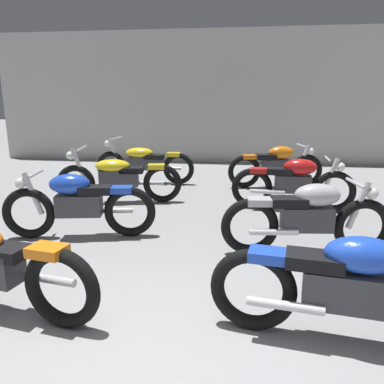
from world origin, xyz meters
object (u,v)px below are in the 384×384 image
Objects in this scene: motorcycle_left_row_2 at (118,177)px; motorcycle_left_row_3 at (144,162)px; motorcycle_right_row_2 at (293,182)px; motorcycle_left_row_1 at (78,203)px; motorcycle_right_row_3 at (276,165)px; motorcycle_right_row_0 at (346,287)px; motorcycle_right_row_1 at (308,217)px.

motorcycle_left_row_3 is at bearing 88.77° from motorcycle_left_row_2.
motorcycle_left_row_2 is 1.09× the size of motorcycle_right_row_2.
motorcycle_right_row_2 is (2.96, -0.07, 0.01)m from motorcycle_left_row_2.
motorcycle_left_row_2 is at bearing -91.23° from motorcycle_left_row_3.
motorcycle_right_row_3 is (2.79, 3.27, 0.00)m from motorcycle_left_row_1.
motorcycle_right_row_3 is (2.79, -0.05, 0.01)m from motorcycle_left_row_3.
motorcycle_right_row_3 is at bearing 94.64° from motorcycle_right_row_2.
motorcycle_left_row_2 reaches higher than motorcycle_right_row_0.
motorcycle_right_row_3 is (2.82, 1.56, 0.01)m from motorcycle_left_row_2.
motorcycle_left_row_1 is at bearing -90.04° from motorcycle_left_row_3.
motorcycle_right_row_3 is at bearing 49.56° from motorcycle_left_row_1.
motorcycle_right_row_1 is at bearing -92.30° from motorcycle_right_row_2.
motorcycle_left_row_1 is 0.91× the size of motorcycle_left_row_2.
motorcycle_right_row_0 is (2.84, -1.87, 0.00)m from motorcycle_left_row_1.
motorcycle_right_row_0 is 1.00× the size of motorcycle_right_row_1.
motorcycle_right_row_1 is 1.01× the size of motorcycle_right_row_3.
motorcycle_left_row_2 reaches higher than motorcycle_right_row_1.
motorcycle_right_row_1 is at bearing -3.98° from motorcycle_left_row_1.
motorcycle_right_row_1 is (0.01, 1.67, 0.00)m from motorcycle_right_row_0.
motorcycle_right_row_0 is (2.87, -3.59, 0.01)m from motorcycle_left_row_2.
motorcycle_left_row_3 is 3.37m from motorcycle_right_row_2.
motorcycle_left_row_3 is at bearing 128.92° from motorcycle_right_row_1.
motorcycle_right_row_3 is at bearing 90.96° from motorcycle_right_row_1.
motorcycle_right_row_2 is (2.92, -1.68, 0.01)m from motorcycle_left_row_3.
motorcycle_right_row_1 is at bearing 89.71° from motorcycle_right_row_0.
motorcycle_right_row_1 is 3.47m from motorcycle_right_row_3.
motorcycle_right_row_0 is at bearing -33.35° from motorcycle_left_row_1.
motorcycle_left_row_3 is 4.53m from motorcycle_right_row_1.
motorcycle_left_row_2 is at bearing 91.08° from motorcycle_left_row_1.
motorcycle_left_row_1 is at bearing -130.44° from motorcycle_right_row_3.
motorcycle_right_row_3 is at bearing -1.08° from motorcycle_left_row_3.
motorcycle_right_row_0 and motorcycle_right_row_1 have the same top height.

